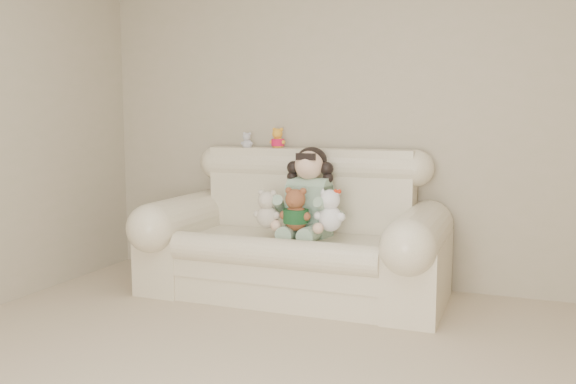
{
  "coord_description": "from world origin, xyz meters",
  "views": [
    {
      "loc": [
        0.98,
        -1.95,
        1.25
      ],
      "look_at": [
        -0.49,
        1.9,
        0.75
      ],
      "focal_mm": 37.96,
      "sensor_mm": 36.0,
      "label": 1
    }
  ],
  "objects_px": {
    "sofa": "(293,224)",
    "brown_teddy": "(296,205)",
    "seated_child": "(309,191)",
    "white_cat": "(330,206)",
    "cream_teddy": "(267,206)"
  },
  "relations": [
    {
      "from": "sofa",
      "to": "brown_teddy",
      "type": "bearing_deg",
      "value": -63.47
    },
    {
      "from": "sofa",
      "to": "cream_teddy",
      "type": "relative_size",
      "value": 6.77
    },
    {
      "from": "sofa",
      "to": "cream_teddy",
      "type": "xyz_separation_m",
      "value": [
        -0.14,
        -0.14,
        0.14
      ]
    },
    {
      "from": "seated_child",
      "to": "cream_teddy",
      "type": "height_order",
      "value": "seated_child"
    },
    {
      "from": "seated_child",
      "to": "white_cat",
      "type": "bearing_deg",
      "value": -31.25
    },
    {
      "from": "sofa",
      "to": "seated_child",
      "type": "bearing_deg",
      "value": 41.01
    },
    {
      "from": "sofa",
      "to": "seated_child",
      "type": "relative_size",
      "value": 3.27
    },
    {
      "from": "cream_teddy",
      "to": "white_cat",
      "type": "bearing_deg",
      "value": -7.14
    },
    {
      "from": "sofa",
      "to": "seated_child",
      "type": "distance_m",
      "value": 0.26
    },
    {
      "from": "sofa",
      "to": "brown_teddy",
      "type": "relative_size",
      "value": 6.14
    },
    {
      "from": "sofa",
      "to": "cream_teddy",
      "type": "bearing_deg",
      "value": -134.23
    },
    {
      "from": "sofa",
      "to": "brown_teddy",
      "type": "height_order",
      "value": "sofa"
    },
    {
      "from": "white_cat",
      "to": "sofa",
      "type": "bearing_deg",
      "value": -175.84
    },
    {
      "from": "sofa",
      "to": "seated_child",
      "type": "xyz_separation_m",
      "value": [
        0.09,
        0.08,
        0.23
      ]
    },
    {
      "from": "brown_teddy",
      "to": "cream_teddy",
      "type": "xyz_separation_m",
      "value": [
        -0.21,
        0.02,
        -0.02
      ]
    }
  ]
}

